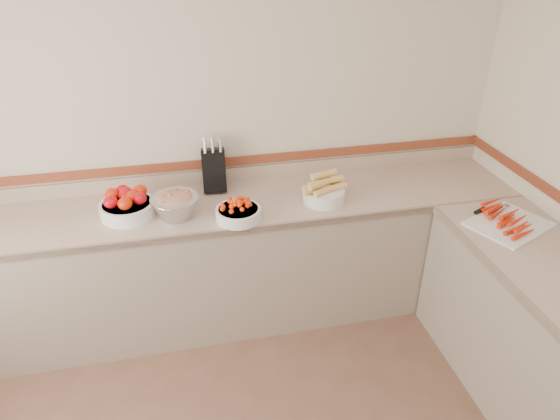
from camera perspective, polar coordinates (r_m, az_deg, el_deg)
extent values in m
plane|color=beige|center=(3.34, -8.39, 9.27)|extent=(4.00, 0.00, 4.00)
cube|color=#C4A58E|center=(3.23, -7.33, 0.29)|extent=(4.00, 0.65, 0.04)
cube|color=#A09180|center=(3.47, -6.86, -6.18)|extent=(4.00, 0.63, 0.86)
cube|color=gray|center=(2.96, -6.69, -2.65)|extent=(4.00, 0.02, 0.04)
cube|color=#C4A58E|center=(3.47, -7.96, 3.80)|extent=(4.00, 0.02, 0.10)
cube|color=brown|center=(3.43, -8.07, 5.29)|extent=(4.00, 0.02, 0.06)
cube|color=black|center=(2.67, 28.40, -12.96)|extent=(0.02, 0.58, 0.06)
cylinder|color=silver|center=(2.72, 27.99, -14.21)|extent=(0.02, 0.50, 0.02)
cube|color=black|center=(3.35, -7.55, 4.54)|extent=(0.17, 0.20, 0.30)
cylinder|color=silver|center=(3.24, -8.57, 7.09)|extent=(0.02, 0.04, 0.08)
cylinder|color=silver|center=(3.24, -7.70, 7.17)|extent=(0.02, 0.04, 0.08)
cylinder|color=silver|center=(3.25, -6.84, 7.26)|extent=(0.02, 0.04, 0.08)
cylinder|color=silver|center=(3.27, -8.62, 7.29)|extent=(0.02, 0.04, 0.08)
cylinder|color=silver|center=(3.27, -7.76, 7.37)|extent=(0.02, 0.04, 0.08)
cylinder|color=silver|center=(3.28, -6.90, 7.46)|extent=(0.02, 0.04, 0.08)
cylinder|color=silver|center=(3.30, -8.67, 7.49)|extent=(0.02, 0.04, 0.08)
cylinder|color=silver|center=(3.30, -7.81, 7.57)|extent=(0.02, 0.04, 0.08)
cylinder|color=silver|center=(3.30, -6.96, 7.65)|extent=(0.02, 0.04, 0.08)
cylinder|color=white|center=(3.19, -17.02, 0.12)|extent=(0.33, 0.33, 0.09)
torus|color=white|center=(3.17, -17.12, 0.72)|extent=(0.33, 0.33, 0.01)
cylinder|color=white|center=(3.17, -17.12, 0.72)|extent=(0.29, 0.29, 0.01)
ellipsoid|color=red|center=(3.13, -18.78, 0.87)|extent=(0.09, 0.09, 0.08)
ellipsoid|color=red|center=(3.08, -17.30, 0.69)|extent=(0.09, 0.09, 0.08)
ellipsoid|color=red|center=(3.12, -15.75, 1.29)|extent=(0.09, 0.09, 0.08)
ellipsoid|color=red|center=(3.21, -18.65, 1.71)|extent=(0.09, 0.09, 0.08)
ellipsoid|color=red|center=(3.17, -17.22, 1.55)|extent=(0.09, 0.09, 0.08)
ellipsoid|color=red|center=(3.21, -15.71, 2.13)|extent=(0.09, 0.09, 0.08)
ellipsoid|color=red|center=(3.24, -17.55, 2.10)|extent=(0.09, 0.09, 0.08)
ellipsoid|color=red|center=(3.15, -16.54, 1.44)|extent=(0.09, 0.09, 0.08)
ellipsoid|color=red|center=(3.20, -17.19, 1.87)|extent=(0.09, 0.09, 0.08)
cylinder|color=white|center=(3.03, -4.78, -0.42)|extent=(0.28, 0.28, 0.07)
torus|color=white|center=(3.02, -4.80, 0.07)|extent=(0.28, 0.28, 0.01)
cylinder|color=white|center=(3.02, -4.80, 0.07)|extent=(0.24, 0.24, 0.01)
sphere|color=#F73808|center=(2.97, -5.55, 0.43)|extent=(0.03, 0.03, 0.03)
sphere|color=#F73808|center=(2.99, -3.24, 0.57)|extent=(0.03, 0.03, 0.03)
sphere|color=#F73808|center=(2.97, -6.22, 0.30)|extent=(0.03, 0.03, 0.03)
sphere|color=#F73808|center=(2.93, -5.75, -0.30)|extent=(0.03, 0.03, 0.03)
sphere|color=#F73808|center=(2.93, -5.58, -0.18)|extent=(0.03, 0.03, 0.03)
sphere|color=#F73808|center=(2.97, -4.95, 0.89)|extent=(0.03, 0.03, 0.03)
sphere|color=#F73808|center=(2.95, -5.27, 0.40)|extent=(0.03, 0.03, 0.03)
sphere|color=#F73808|center=(3.03, -5.94, 1.00)|extent=(0.03, 0.03, 0.03)
sphere|color=#F73808|center=(3.05, -3.70, 1.19)|extent=(0.03, 0.03, 0.03)
sphere|color=#F73808|center=(2.97, -4.85, 0.73)|extent=(0.03, 0.03, 0.03)
sphere|color=#F73808|center=(2.99, -4.90, 1.14)|extent=(0.03, 0.03, 0.03)
sphere|color=#F73808|center=(2.98, -4.76, 1.26)|extent=(0.03, 0.03, 0.03)
sphere|color=#F73808|center=(2.97, -3.77, 0.43)|extent=(0.03, 0.03, 0.03)
sphere|color=#F73808|center=(3.01, -3.98, 0.96)|extent=(0.03, 0.03, 0.03)
sphere|color=#F73808|center=(3.06, -5.40, 1.27)|extent=(0.03, 0.03, 0.03)
sphere|color=#F73808|center=(3.06, -3.46, 1.15)|extent=(0.03, 0.03, 0.03)
sphere|color=#F73808|center=(3.01, -3.62, 0.95)|extent=(0.03, 0.03, 0.03)
sphere|color=#F73808|center=(2.96, -5.37, 0.26)|extent=(0.03, 0.03, 0.03)
sphere|color=#F73808|center=(3.03, -4.44, 1.34)|extent=(0.03, 0.03, 0.03)
sphere|color=#F73808|center=(3.00, -4.32, 1.09)|extent=(0.03, 0.03, 0.03)
sphere|color=#F73808|center=(2.96, -5.18, 0.57)|extent=(0.03, 0.03, 0.03)
sphere|color=#F73808|center=(3.06, -3.69, 1.19)|extent=(0.03, 0.03, 0.03)
sphere|color=#F73808|center=(3.08, -4.67, 1.38)|extent=(0.03, 0.03, 0.03)
sphere|color=#F73808|center=(2.98, -3.10, 0.31)|extent=(0.03, 0.03, 0.03)
sphere|color=#F73808|center=(3.03, -5.79, 1.09)|extent=(0.03, 0.03, 0.03)
sphere|color=#F73808|center=(2.96, -6.08, 0.15)|extent=(0.03, 0.03, 0.03)
sphere|color=#F73808|center=(2.98, -5.64, 0.60)|extent=(0.03, 0.03, 0.03)
sphere|color=#F73808|center=(3.05, -5.52, 1.17)|extent=(0.03, 0.03, 0.03)
sphere|color=#F73808|center=(3.01, -4.57, 1.31)|extent=(0.03, 0.03, 0.03)
sphere|color=#F73808|center=(2.96, -5.97, 0.10)|extent=(0.03, 0.03, 0.03)
sphere|color=#F73808|center=(3.03, -5.95, 0.97)|extent=(0.03, 0.03, 0.03)
sphere|color=#F73808|center=(3.06, -4.57, 1.32)|extent=(0.03, 0.03, 0.03)
sphere|color=#F73808|center=(2.99, -3.97, 0.96)|extent=(0.03, 0.03, 0.03)
sphere|color=#F73808|center=(2.93, -5.84, -0.32)|extent=(0.03, 0.03, 0.03)
sphere|color=#F73808|center=(3.03, -3.97, 1.20)|extent=(0.03, 0.03, 0.03)
sphere|color=#F73808|center=(3.03, -3.48, 0.99)|extent=(0.03, 0.03, 0.03)
sphere|color=#F73808|center=(3.04, -4.24, 1.23)|extent=(0.03, 0.03, 0.03)
sphere|color=#F73808|center=(2.98, -4.82, 1.02)|extent=(0.03, 0.03, 0.03)
sphere|color=#F73808|center=(3.01, -4.14, 1.01)|extent=(0.03, 0.03, 0.03)
sphere|color=#F73808|center=(3.06, -4.45, 1.29)|extent=(0.03, 0.03, 0.03)
sphere|color=#F73808|center=(2.98, -6.45, 0.35)|extent=(0.03, 0.03, 0.03)
sphere|color=#F73808|center=(2.99, -4.23, 1.12)|extent=(0.03, 0.03, 0.03)
cylinder|color=white|center=(3.23, 5.00, 1.67)|extent=(0.27, 0.27, 0.08)
torus|color=white|center=(3.21, 5.03, 2.21)|extent=(0.27, 0.27, 0.01)
cylinder|color=#FBC468|center=(3.17, 4.13, 2.36)|extent=(0.18, 0.09, 0.04)
cylinder|color=#FBC468|center=(3.16, 5.26, 2.27)|extent=(0.18, 0.11, 0.04)
cylinder|color=#FBC468|center=(3.20, 6.12, 2.59)|extent=(0.18, 0.07, 0.04)
cylinder|color=#FBC468|center=(3.22, 4.02, 2.81)|extent=(0.18, 0.10, 0.04)
cylinder|color=#FBC468|center=(3.25, 5.35, 3.01)|extent=(0.18, 0.06, 0.04)
cylinder|color=#FBC468|center=(3.18, 4.77, 3.22)|extent=(0.18, 0.11, 0.04)
cylinder|color=#FBC468|center=(3.20, 5.72, 3.40)|extent=(0.18, 0.07, 0.04)
cylinder|color=#FBC468|center=(3.19, 5.05, 4.09)|extent=(0.18, 0.09, 0.04)
cylinder|color=#FBC468|center=(3.15, 4.60, 2.98)|extent=(0.18, 0.12, 0.04)
cylinder|color=#B2B2BA|center=(3.09, -11.84, 0.29)|extent=(0.29, 0.29, 0.14)
torus|color=#B2B2BA|center=(3.06, -11.96, 1.33)|extent=(0.30, 0.30, 0.01)
ellipsoid|color=#CC175F|center=(3.06, -11.94, 1.15)|extent=(0.24, 0.24, 0.08)
cube|color=#CC175F|center=(3.11, -10.94, 2.24)|extent=(0.03, 0.03, 0.02)
cube|color=#B6D166|center=(3.04, -11.96, 1.61)|extent=(0.02, 0.02, 0.02)
cube|color=#CC175F|center=(3.08, -12.75, 2.00)|extent=(0.02, 0.02, 0.02)
cube|color=#B6D166|center=(3.04, -12.51, 1.65)|extent=(0.03, 0.03, 0.02)
cube|color=#CC175F|center=(3.10, -10.85, 2.06)|extent=(0.03, 0.03, 0.02)
cube|color=#B6D166|center=(3.08, -10.56, 2.13)|extent=(0.03, 0.03, 0.02)
cube|color=#CC175F|center=(3.08, -12.06, 1.81)|extent=(0.03, 0.03, 0.02)
cube|color=#B6D166|center=(3.00, -11.31, 1.01)|extent=(0.03, 0.03, 0.02)
cube|color=#CC175F|center=(3.00, -13.25, 0.75)|extent=(0.02, 0.02, 0.02)
cube|color=#B6D166|center=(3.07, -12.33, 1.59)|extent=(0.03, 0.03, 0.02)
cube|color=#CC175F|center=(3.03, -13.26, 1.05)|extent=(0.03, 0.03, 0.02)
cube|color=#B6D166|center=(3.02, -12.14, 1.32)|extent=(0.03, 0.03, 0.02)
cube|color=#CC175F|center=(3.10, -11.82, 2.31)|extent=(0.03, 0.03, 0.02)
cube|color=#B6D166|center=(3.04, -13.14, 1.59)|extent=(0.02, 0.02, 0.02)
cube|color=white|center=(3.27, 24.69, -1.47)|extent=(0.55, 0.50, 0.01)
cone|color=#F42908|center=(3.17, 26.18, -2.45)|extent=(0.17, 0.10, 0.03)
cone|color=#F42908|center=(3.17, 26.00, -1.84)|extent=(0.17, 0.10, 0.03)
cone|color=#F42908|center=(3.20, 25.64, -1.96)|extent=(0.17, 0.10, 0.03)
cone|color=#F42908|center=(3.22, 25.38, -1.72)|extent=(0.17, 0.10, 0.03)
cone|color=#F42908|center=(3.23, 25.20, -1.13)|extent=(0.17, 0.10, 0.03)
cone|color=#F42908|center=(3.25, 24.86, -1.25)|extent=(0.17, 0.10, 0.03)
cone|color=#F42908|center=(3.27, 24.60, -1.02)|extent=(0.17, 0.10, 0.03)
cone|color=#F42908|center=(3.28, 24.44, -0.44)|extent=(0.17, 0.10, 0.03)
cone|color=#F42908|center=(3.31, 24.10, -0.56)|extent=(0.17, 0.10, 0.03)
cone|color=#F42908|center=(3.33, 23.86, -0.34)|extent=(0.17, 0.10, 0.03)
cone|color=#F42908|center=(3.33, 23.69, 0.23)|extent=(0.17, 0.10, 0.03)
cone|color=#F42908|center=(3.36, 23.37, 0.10)|extent=(0.17, 0.10, 0.03)
cone|color=#F42908|center=(3.38, 23.13, 0.32)|extent=(0.17, 0.10, 0.03)
cone|color=#F42908|center=(3.39, 22.97, 0.88)|extent=(0.17, 0.10, 0.03)
cube|color=silver|center=(3.39, 23.81, 0.09)|extent=(0.18, 0.11, 0.00)
cube|color=black|center=(3.32, 21.89, -0.07)|extent=(0.10, 0.06, 0.02)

